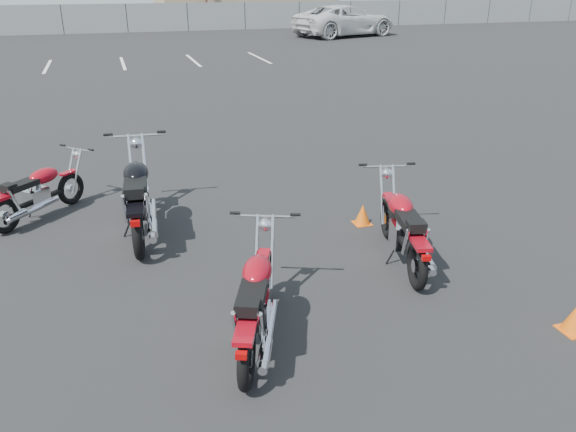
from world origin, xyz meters
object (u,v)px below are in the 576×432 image
object	(u,v)px
motorcycle_front_red	(38,193)
white_van	(345,11)
motorcycle_rear_red	(403,228)
motorcycle_second_black	(139,197)
motorcycle_third_red	(257,301)

from	to	relation	value
motorcycle_front_red	white_van	size ratio (longest dim) A/B	0.20
motorcycle_front_red	motorcycle_rear_red	xyz separation A→B (m)	(4.52, -2.92, 0.05)
motorcycle_second_black	white_van	distance (m)	29.70
motorcycle_front_red	white_van	world-z (taller)	white_van
white_van	motorcycle_front_red	bearing A→B (deg)	130.83
motorcycle_front_red	motorcycle_second_black	size ratio (longest dim) A/B	0.64
motorcycle_third_red	motorcycle_front_red	bearing A→B (deg)	119.93
motorcycle_third_red	white_van	size ratio (longest dim) A/B	0.26
motorcycle_second_black	motorcycle_third_red	size ratio (longest dim) A/B	1.22
motorcycle_front_red	motorcycle_second_black	distance (m)	1.74
motorcycle_second_black	white_van	bearing A→B (deg)	61.47
motorcycle_rear_red	white_van	bearing A→B (deg)	68.43
motorcycle_front_red	motorcycle_rear_red	bearing A→B (deg)	-32.83
motorcycle_second_black	motorcycle_rear_red	size ratio (longest dim) A/B	1.18
motorcycle_second_black	motorcycle_third_red	world-z (taller)	motorcycle_second_black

